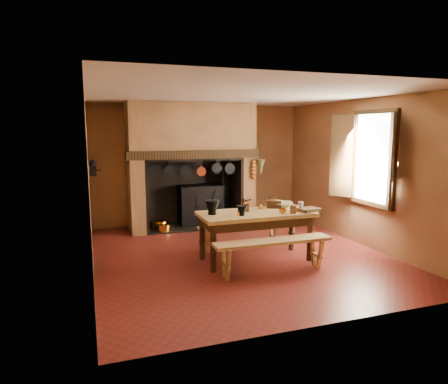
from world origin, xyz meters
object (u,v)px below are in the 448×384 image
object	(u,v)px
iron_range	(201,204)
mixing_bowl	(282,205)
bench_front	(273,248)
coffee_grinder	(245,207)
work_table	(256,220)
wicker_basket	(274,204)

from	to	relation	value
iron_range	mixing_bowl	size ratio (longest dim) A/B	4.40
bench_front	mixing_bowl	world-z (taller)	mixing_bowl
coffee_grinder	mixing_bowl	distance (m)	0.79
bench_front	coffee_grinder	xyz separation A→B (m)	(-0.15, 0.82, 0.52)
work_table	mixing_bowl	size ratio (longest dim) A/B	5.32
iron_range	work_table	distance (m)	2.82
work_table	mixing_bowl	distance (m)	0.70
work_table	coffee_grinder	bearing A→B (deg)	136.42
bench_front	wicker_basket	distance (m)	1.15
work_table	iron_range	bearing A→B (deg)	93.98
coffee_grinder	mixing_bowl	xyz separation A→B (m)	(0.78, 0.12, -0.03)
iron_range	wicker_basket	size ratio (longest dim) A/B	5.46
bench_front	coffee_grinder	world-z (taller)	coffee_grinder
bench_front	wicker_basket	xyz separation A→B (m)	(0.45, 0.93, 0.51)
work_table	wicker_basket	xyz separation A→B (m)	(0.45, 0.25, 0.21)
coffee_grinder	mixing_bowl	size ratio (longest dim) A/B	0.57
work_table	coffee_grinder	size ratio (longest dim) A/B	9.38
iron_range	wicker_basket	world-z (taller)	iron_range
bench_front	mixing_bowl	xyz separation A→B (m)	(0.63, 0.94, 0.48)
coffee_grinder	wicker_basket	size ratio (longest dim) A/B	0.70
bench_front	wicker_basket	size ratio (longest dim) A/B	6.50
coffee_grinder	bench_front	bearing A→B (deg)	-59.19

